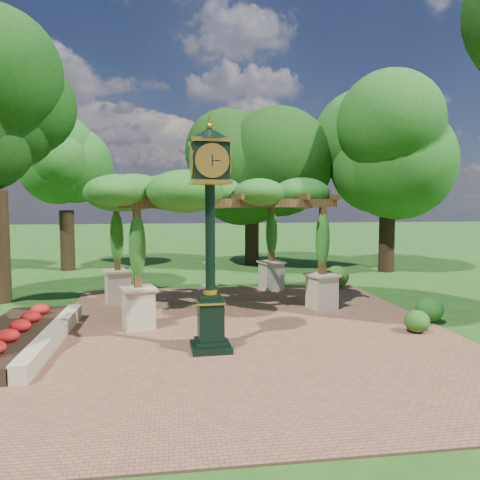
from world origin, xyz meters
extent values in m
plane|color=#1E4714|center=(0.00, 0.00, 0.00)|extent=(120.00, 120.00, 0.00)
cube|color=brown|center=(0.00, 1.00, 0.02)|extent=(10.00, 12.00, 0.04)
cube|color=#C6B793|center=(-4.60, 0.50, 0.20)|extent=(0.35, 5.00, 0.40)
cube|color=red|center=(-5.50, 0.50, 0.18)|extent=(1.50, 5.00, 0.36)
cube|color=black|center=(-1.07, -0.45, 0.10)|extent=(0.90, 0.90, 0.13)
cube|color=black|center=(-1.07, -0.45, 0.68)|extent=(0.56, 0.56, 0.96)
cube|color=gold|center=(-1.07, -0.45, 1.11)|extent=(0.63, 0.63, 0.04)
cylinder|color=black|center=(-1.07, -0.45, 2.50)|extent=(0.22, 0.22, 2.46)
cube|color=black|center=(-1.07, -0.45, 4.11)|extent=(0.78, 0.78, 0.75)
cylinder|color=white|center=(-1.05, -0.84, 4.11)|extent=(0.64, 0.06, 0.64)
cone|color=black|center=(-1.07, -0.45, 4.70)|extent=(1.01, 1.01, 0.27)
sphere|color=gold|center=(-1.07, -0.45, 4.86)|extent=(0.15, 0.15, 0.15)
cube|color=beige|center=(-2.76, 1.59, 0.54)|extent=(0.89, 0.89, 1.00)
cube|color=#553A1D|center=(-2.76, 1.59, 2.12)|extent=(0.22, 0.22, 2.05)
cube|color=beige|center=(2.59, 3.06, 0.54)|extent=(0.89, 0.89, 1.00)
cube|color=#553A1D|center=(2.59, 3.06, 2.12)|extent=(0.22, 0.22, 2.05)
cube|color=beige|center=(-3.64, 4.80, 0.54)|extent=(0.89, 0.89, 1.00)
cube|color=#553A1D|center=(-3.64, 4.80, 2.12)|extent=(0.22, 0.22, 2.05)
cube|color=beige|center=(1.71, 6.26, 0.54)|extent=(0.89, 0.89, 1.00)
cube|color=#553A1D|center=(1.71, 6.26, 2.12)|extent=(0.22, 0.22, 2.05)
cube|color=#553A1D|center=(-0.09, 2.32, 3.23)|extent=(6.24, 1.85, 0.24)
cube|color=#553A1D|center=(-0.97, 5.53, 3.23)|extent=(6.24, 1.85, 0.24)
ellipsoid|color=#245F1B|center=(-0.53, 3.93, 3.53)|extent=(7.26, 5.55, 1.11)
cube|color=gray|center=(-0.51, 7.25, 0.05)|extent=(0.65, 0.65, 0.10)
cylinder|color=gray|center=(-0.51, 7.25, 0.49)|extent=(0.33, 0.33, 0.89)
cylinder|color=gray|center=(-0.51, 7.25, 0.96)|extent=(0.61, 0.61, 0.05)
ellipsoid|color=#275618|center=(4.10, 0.19, 0.32)|extent=(0.69, 0.69, 0.55)
ellipsoid|color=#1D5016|center=(4.97, 1.12, 0.37)|extent=(0.77, 0.77, 0.66)
ellipsoid|color=#2F5F1B|center=(4.23, 6.31, 0.45)|extent=(1.05, 1.05, 0.83)
cylinder|color=#2F2212|center=(-6.86, 12.70, 1.43)|extent=(0.67, 0.67, 2.86)
ellipsoid|color=#205B1A|center=(-6.86, 12.70, 5.13)|extent=(3.50, 3.50, 4.52)
cylinder|color=#302013|center=(2.19, 13.48, 1.54)|extent=(0.73, 0.73, 3.08)
ellipsoid|color=#13380E|center=(2.19, 13.48, 5.52)|extent=(4.83, 4.83, 4.87)
cylinder|color=black|center=(8.02, 10.13, 1.73)|extent=(0.72, 0.72, 3.45)
ellipsoid|color=#205618|center=(8.02, 10.13, 6.17)|extent=(5.25, 5.25, 5.45)
camera|label=1|loc=(-1.85, -10.44, 3.28)|focal=35.00mm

